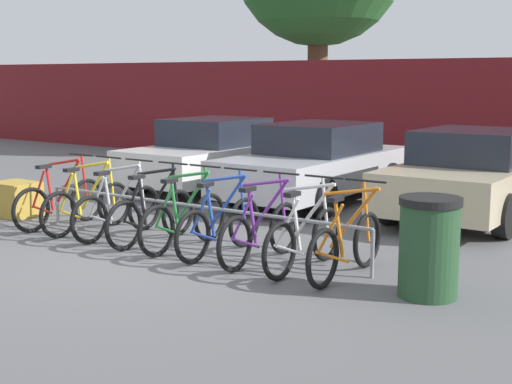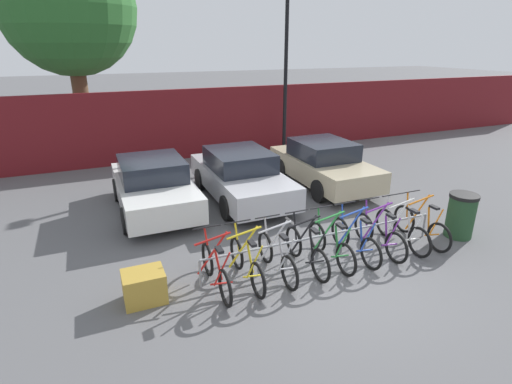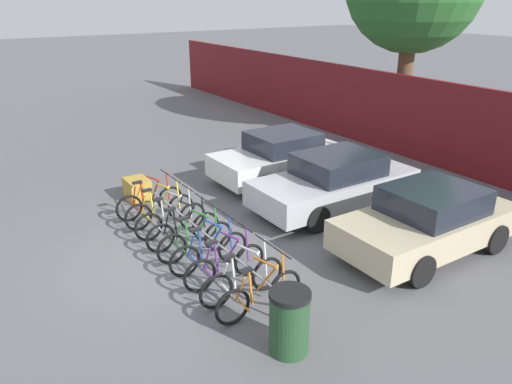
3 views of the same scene
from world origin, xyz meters
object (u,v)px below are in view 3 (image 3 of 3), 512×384
at_px(bicycle_blue, 209,252).
at_px(bicycle_purple, 225,265).
at_px(bicycle_green, 196,240).
at_px(cargo_crate, 137,189).
at_px(car_beige, 428,221).
at_px(bicycle_black, 183,230).
at_px(bike_rack, 201,232).
at_px(car_silver, 335,182).
at_px(bicycle_red, 150,202).
at_px(bicycle_orange, 260,295).
at_px(bicycle_white, 242,280).
at_px(bicycle_yellow, 160,210).
at_px(bicycle_silver, 171,219).
at_px(trash_bin, 289,321).
at_px(car_white, 281,157).

height_order(bicycle_blue, bicycle_purple, same).
xyz_separation_m(bicycle_green, cargo_crate, (-3.66, 0.14, -0.10)).
bearing_deg(car_beige, bicycle_black, -125.51).
bearing_deg(bike_rack, car_silver, 95.18).
bearing_deg(bicycle_red, bicycle_orange, -0.41).
xyz_separation_m(bicycle_white, bicycle_orange, (0.54, 0.00, 0.00)).
relative_size(bicycle_yellow, bicycle_purple, 1.00).
height_order(bicycle_red, bicycle_silver, same).
bearing_deg(bicycle_blue, bicycle_yellow, -178.81).
height_order(bike_rack, trash_bin, trash_bin).
height_order(bicycle_blue, bicycle_orange, same).
distance_m(bicycle_silver, cargo_crate, 2.46).
bearing_deg(bicycle_white, bicycle_green, -176.91).
height_order(bike_rack, car_white, car_white).
relative_size(bicycle_silver, bicycle_blue, 1.00).
distance_m(bicycle_yellow, bicycle_white, 3.64).
bearing_deg(bicycle_silver, bicycle_purple, 0.03).
bearing_deg(car_white, trash_bin, -34.86).
xyz_separation_m(bicycle_yellow, bicycle_silver, (0.62, 0.00, 0.00)).
relative_size(bicycle_orange, car_silver, 0.40).
relative_size(bicycle_yellow, car_white, 0.44).
relative_size(bicycle_yellow, bicycle_orange, 1.00).
xyz_separation_m(bicycle_silver, car_beige, (3.60, 4.15, 0.31)).
height_order(bicycle_white, bicycle_orange, same).
xyz_separation_m(bicycle_yellow, bicycle_green, (1.83, 0.00, 0.00)).
bearing_deg(bicycle_green, bicycle_white, 1.33).
relative_size(bicycle_silver, car_silver, 0.40).
height_order(bike_rack, bicycle_yellow, bicycle_yellow).
height_order(trash_bin, cargo_crate, trash_bin).
bearing_deg(bicycle_white, bike_rack, 178.49).
distance_m(bike_rack, bicycle_blue, 0.64).
bearing_deg(bicycle_blue, bicycle_green, -178.81).
bearing_deg(bicycle_black, bicycle_purple, 1.08).
height_order(car_silver, trash_bin, car_silver).
bearing_deg(bicycle_black, car_silver, 88.58).
distance_m(bicycle_black, car_beige, 5.11).
bearing_deg(car_white, bicycle_red, -84.80).
bearing_deg(bicycle_green, cargo_crate, 179.12).
height_order(bicycle_blue, bicycle_white, same).
xyz_separation_m(bicycle_silver, bicycle_orange, (3.57, 0.00, 0.00)).
bearing_deg(car_silver, bicycle_silver, -101.41).
xyz_separation_m(bicycle_purple, car_silver, (-1.59, 4.07, 0.31)).
xyz_separation_m(bicycle_blue, car_beige, (1.81, 4.15, 0.31)).
bearing_deg(bicycle_white, bicycle_orange, 3.09).
distance_m(bicycle_red, bicycle_orange, 4.78).
distance_m(bicycle_orange, cargo_crate, 6.02).
relative_size(bike_rack, car_silver, 1.25).
distance_m(bicycle_black, cargo_crate, 3.10).
bearing_deg(cargo_crate, bicycle_black, -2.62).
bearing_deg(bicycle_orange, bicycle_green, 177.64).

